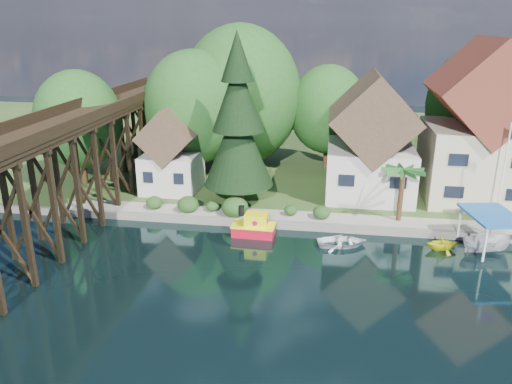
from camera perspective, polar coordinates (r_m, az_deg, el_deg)
ground at (r=32.48m, az=1.58°, el=-9.76°), size 140.00×140.00×0.00m
bank at (r=64.20m, az=5.39°, el=5.18°), size 140.00×52.00×0.50m
seawall at (r=39.37m, az=8.85°, el=-4.09°), size 60.00×0.40×0.62m
promenade at (r=40.56m, az=11.70°, el=-3.21°), size 50.00×2.60×0.06m
trestle_bridge at (r=39.98m, az=-20.76°, el=2.90°), size 4.12×44.18×9.30m
house_left at (r=45.60m, az=13.00°, el=5.29°), size 7.64×8.64×11.02m
house_center at (r=47.38m, az=24.04°, el=6.22°), size 8.65×9.18×13.89m
shed at (r=46.62m, az=-9.67°, el=4.15°), size 5.09×5.40×7.85m
bg_trees at (r=50.24m, az=5.87°, el=9.45°), size 49.90×13.30×10.57m
shrubs at (r=40.97m, az=-3.18°, el=-1.54°), size 15.76×2.47×1.70m
conifer at (r=41.53m, az=-2.08°, el=7.72°), size 5.87×5.87×14.46m
palm_tree at (r=40.03m, az=16.47°, el=2.15°), size 4.28×4.28×4.60m
flagpole at (r=42.26m, az=26.78°, el=2.98°), size 1.25×0.24×8.00m
tugboat at (r=38.14m, az=-0.20°, el=-3.98°), size 3.33×1.91×2.37m
boat_white_a at (r=37.14m, az=9.82°, el=-5.50°), size 4.11×3.31×0.75m
boat_canopy at (r=38.90m, az=25.06°, el=-4.56°), size 3.92×5.03×2.91m
boat_yellow at (r=38.27m, az=20.52°, el=-5.34°), size 2.75×2.51×1.24m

